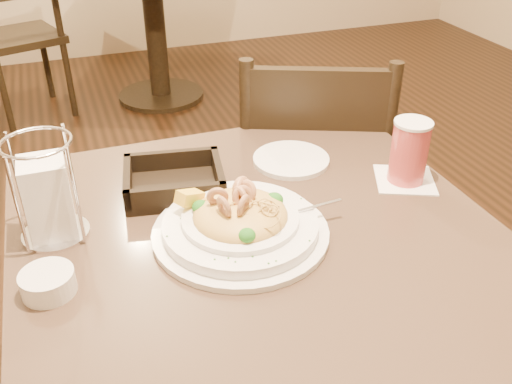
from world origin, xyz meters
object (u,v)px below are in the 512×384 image
object	(u,v)px
butter_ramekin	(48,283)
napkin_caddy	(48,196)
side_plate	(291,160)
background_table	(154,14)
main_table	(259,325)
bread_basket	(174,183)
drink_glass	(409,152)
dining_chair_near	(310,187)
pasta_bowl	(240,222)
dining_chair_far	(19,31)

from	to	relation	value
butter_ramekin	napkin_caddy	bearing A→B (deg)	83.31
side_plate	background_table	bearing A→B (deg)	87.15
main_table	background_table	distance (m)	2.55
side_plate	bread_basket	bearing A→B (deg)	-172.79
drink_glass	napkin_caddy	world-z (taller)	napkin_caddy
bread_basket	side_plate	world-z (taller)	bread_basket
main_table	background_table	world-z (taller)	same
dining_chair_near	pasta_bowl	world-z (taller)	dining_chair_near
pasta_bowl	bread_basket	size ratio (longest dim) A/B	1.62
pasta_bowl	side_plate	bearing A→B (deg)	49.02
dining_chair_near	bread_basket	world-z (taller)	dining_chair_near
background_table	dining_chair_far	bearing A→B (deg)	-177.83
dining_chair_near	napkin_caddy	distance (m)	0.87
main_table	background_table	size ratio (longest dim) A/B	0.76
dining_chair_near	dining_chair_far	world-z (taller)	same
dining_chair_far	butter_ramekin	xyz separation A→B (m)	(0.09, -2.54, 0.27)
butter_ramekin	pasta_bowl	bearing A→B (deg)	7.10
pasta_bowl	main_table	bearing A→B (deg)	-12.18
bread_basket	napkin_caddy	size ratio (longest dim) A/B	1.14
drink_glass	side_plate	distance (m)	0.26
side_plate	main_table	bearing A→B (deg)	-124.61
dining_chair_far	side_plate	bearing A→B (deg)	87.59
napkin_caddy	side_plate	bearing A→B (deg)	11.84
dining_chair_near	pasta_bowl	bearing A→B (deg)	74.96
dining_chair_far	pasta_bowl	bearing A→B (deg)	81.87
drink_glass	side_plate	bearing A→B (deg)	141.09
background_table	bread_basket	xyz separation A→B (m)	(-0.39, -2.33, 0.26)
bread_basket	butter_ramekin	distance (m)	0.35
bread_basket	napkin_caddy	xyz separation A→B (m)	(-0.24, -0.07, 0.06)
bread_basket	dining_chair_near	bearing A→B (deg)	32.77
pasta_bowl	napkin_caddy	world-z (taller)	napkin_caddy
main_table	pasta_bowl	world-z (taller)	pasta_bowl
main_table	background_table	xyz separation A→B (m)	(0.28, 2.54, 0.00)
dining_chair_far	drink_glass	bearing A→B (deg)	90.92
dining_chair_near	butter_ramekin	bearing A→B (deg)	59.20
main_table	dining_chair_far	bearing A→B (deg)	100.48
main_table	butter_ramekin	world-z (taller)	butter_ramekin
main_table	dining_chair_near	size ratio (longest dim) A/B	0.97
dining_chair_far	dining_chair_near	bearing A→B (deg)	94.09
main_table	bread_basket	bearing A→B (deg)	119.76
dining_chair_near	dining_chair_far	xyz separation A→B (m)	(-0.81, 2.01, 0.00)
butter_ramekin	drink_glass	bearing A→B (deg)	8.55
main_table	drink_glass	distance (m)	0.48
background_table	bread_basket	size ratio (longest dim) A/B	5.25
side_plate	pasta_bowl	bearing A→B (deg)	-130.98
drink_glass	butter_ramekin	bearing A→B (deg)	-171.45
main_table	butter_ramekin	distance (m)	0.46
pasta_bowl	bread_basket	distance (m)	0.21
main_table	drink_glass	size ratio (longest dim) A/B	5.55
napkin_caddy	butter_ramekin	world-z (taller)	napkin_caddy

